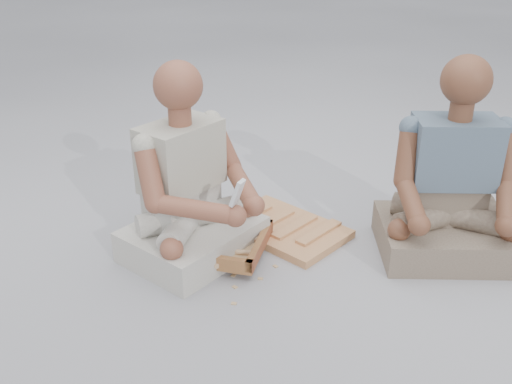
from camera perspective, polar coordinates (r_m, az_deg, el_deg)
The scene contains 27 objects.
ground at distance 2.30m, azimuth 1.21°, elevation -8.14°, with size 60.00×60.00×0.00m, color #A4A4A9.
carved_panel at distance 2.58m, azimuth 2.80°, elevation -3.66°, with size 0.53×0.35×0.04m, color #955B39.
tool_tray at distance 2.41m, azimuth -4.51°, elevation -4.92°, with size 0.52×0.45×0.06m.
chisel_0 at distance 2.52m, azimuth -4.54°, elevation -3.06°, with size 0.08×0.22×0.02m.
chisel_1 at distance 2.31m, azimuth -1.75°, elevation -6.02°, with size 0.21×0.08×0.02m.
chisel_2 at distance 2.39m, azimuth -1.13°, elevation -4.87°, with size 0.18×0.15×0.02m.
chisel_3 at distance 2.44m, azimuth -2.97°, elevation -4.31°, with size 0.11×0.21×0.02m.
chisel_4 at distance 2.44m, azimuth -4.78°, elevation -4.34°, with size 0.19×0.13×0.02m.
chisel_5 at distance 2.28m, azimuth -4.53°, elevation -6.76°, with size 0.19×0.14×0.02m.
chisel_6 at distance 2.47m, azimuth -5.39°, elevation -3.90°, with size 0.09×0.21×0.02m.
chisel_7 at distance 2.45m, azimuth -3.44°, elevation -3.92°, with size 0.18×0.15×0.02m.
chisel_8 at distance 2.46m, azimuth -2.89°, elevation -4.08°, with size 0.07×0.22×0.02m.
wood_chip_0 at distance 2.13m, azimuth -2.23°, elevation -11.08°, with size 0.02×0.01×0.00m, color tan.
wood_chip_1 at distance 2.50m, azimuth -9.45°, elevation -5.44°, with size 0.02×0.01×0.00m, color tan.
wood_chip_2 at distance 2.22m, azimuth -2.13°, elevation -9.48°, with size 0.02×0.01×0.00m, color tan.
wood_chip_3 at distance 2.44m, azimuth -11.36°, elevation -6.46°, with size 0.02×0.01×0.00m, color tan.
wood_chip_4 at distance 2.40m, azimuth -12.23°, elevation -7.14°, with size 0.02×0.01×0.00m, color tan.
wood_chip_5 at distance 2.28m, azimuth -2.24°, elevation -8.33°, with size 0.02×0.01×0.00m, color tan.
wood_chip_6 at distance 2.52m, azimuth 4.84°, elevation -4.93°, with size 0.02×0.01×0.00m, color tan.
wood_chip_7 at distance 2.26m, azimuth 0.44°, elevation -8.66°, with size 0.02×0.01×0.00m, color tan.
wood_chip_8 at distance 2.34m, azimuth 1.95°, elevation -7.43°, with size 0.02×0.01×0.00m, color tan.
wood_chip_9 at distance 2.52m, azimuth -5.49°, elevation -4.84°, with size 0.02×0.01×0.00m, color tan.
wood_chip_10 at distance 2.64m, azimuth -1.98°, elevation -3.22°, with size 0.02×0.01×0.00m, color tan.
wood_chip_11 at distance 2.40m, azimuth -12.51°, elevation -7.21°, with size 0.02×0.01×0.00m, color tan.
craftsman at distance 2.31m, azimuth -6.62°, elevation -0.19°, with size 0.59×0.60×0.81m.
companion at distance 2.45m, azimuth 18.85°, elevation -0.00°, with size 0.66×0.61×0.83m.
mobile_phone at distance 2.04m, azimuth -1.87°, elevation -0.08°, with size 0.05×0.04×0.11m.
Camera 1 is at (0.83, -1.72, 1.28)m, focal length 40.00 mm.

